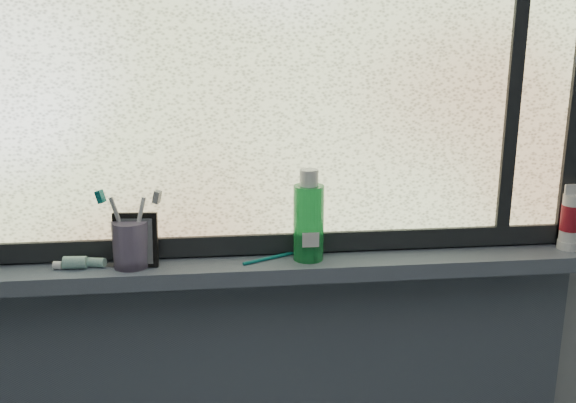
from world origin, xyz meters
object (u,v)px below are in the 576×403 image
(mouthwash_bottle, at_px, (309,215))
(toothbrush_cup, at_px, (131,244))
(cream_tube, at_px, (571,215))
(vanity_mirror, at_px, (136,240))

(mouthwash_bottle, bearing_deg, toothbrush_cup, -179.62)
(mouthwash_bottle, bearing_deg, cream_tube, 0.09)
(vanity_mirror, xyz_separation_m, toothbrush_cup, (-0.01, -0.00, -0.01))
(vanity_mirror, xyz_separation_m, cream_tube, (1.11, 0.00, 0.03))
(vanity_mirror, bearing_deg, cream_tube, 4.87)
(cream_tube, bearing_deg, vanity_mirror, -179.86)
(vanity_mirror, distance_m, cream_tube, 1.11)
(mouthwash_bottle, distance_m, cream_tube, 0.69)
(toothbrush_cup, bearing_deg, cream_tube, 0.20)
(vanity_mirror, relative_size, toothbrush_cup, 1.16)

